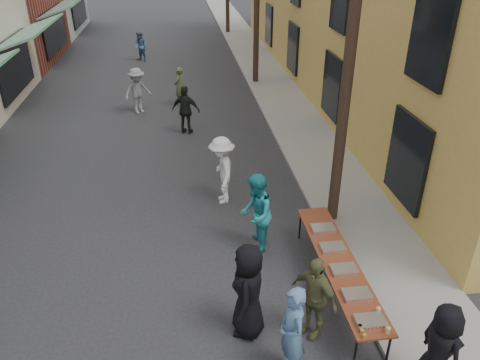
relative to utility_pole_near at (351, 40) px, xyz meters
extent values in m
plane|color=#28282B|center=(-4.30, -3.00, -4.50)|extent=(120.00, 120.00, 0.00)
cube|color=gray|center=(0.70, 12.00, -4.45)|extent=(2.20, 60.00, 0.10)
cylinder|color=#2D2116|center=(0.00, 0.00, 0.00)|extent=(0.26, 0.26, 9.00)
cube|color=brown|center=(-0.71, -2.53, -3.77)|extent=(0.70, 4.00, 0.04)
cylinder|color=black|center=(-1.00, -4.41, -4.14)|extent=(0.04, 0.04, 0.71)
cylinder|color=black|center=(-0.42, -4.41, -4.14)|extent=(0.04, 0.04, 0.71)
cylinder|color=black|center=(-1.00, -0.65, -4.14)|extent=(0.04, 0.04, 0.71)
cylinder|color=black|center=(-0.42, -0.65, -4.14)|extent=(0.04, 0.04, 0.71)
cube|color=maroon|center=(-0.71, -4.18, -3.71)|extent=(0.50, 0.33, 0.08)
cube|color=#B2B2B7|center=(-0.71, -3.53, -3.71)|extent=(0.50, 0.33, 0.08)
cube|color=tan|center=(-0.71, -2.83, -3.71)|extent=(0.50, 0.33, 0.08)
cube|color=#B2B2B7|center=(-0.71, -2.13, -3.71)|extent=(0.50, 0.33, 0.08)
cube|color=tan|center=(-0.71, -1.43, -3.71)|extent=(0.50, 0.33, 0.08)
cylinder|color=#A57F26|center=(-0.93, -4.48, -3.71)|extent=(0.07, 0.07, 0.08)
cylinder|color=#A57F26|center=(-0.93, -4.38, -3.71)|extent=(0.07, 0.07, 0.08)
cylinder|color=#A57F26|center=(-0.93, -4.28, -3.71)|extent=(0.07, 0.07, 0.08)
cylinder|color=tan|center=(-0.51, -4.43, -3.69)|extent=(0.08, 0.08, 0.12)
imported|color=black|center=(-2.64, -3.34, -3.56)|extent=(0.84, 1.05, 1.88)
imported|color=#537AA1|center=(-2.09, -4.34, -3.63)|extent=(0.50, 0.69, 1.75)
imported|color=teal|center=(-2.12, -0.92, -3.54)|extent=(0.93, 1.08, 1.91)
imported|color=white|center=(-2.65, 1.33, -3.57)|extent=(0.72, 1.22, 1.86)
imported|color=#67663B|center=(-1.51, -3.54, -3.66)|extent=(0.90, 1.04, 1.67)
imported|color=black|center=(0.05, -5.01, -3.56)|extent=(0.67, 0.90, 1.67)
imported|color=gray|center=(-5.26, 8.64, -3.60)|extent=(1.34, 1.18, 1.80)
imported|color=black|center=(-3.44, 6.24, -3.63)|extent=(1.11, 0.78, 1.74)
imported|color=#4E5732|center=(-3.63, 9.32, -3.71)|extent=(0.59, 0.68, 1.58)
imported|color=#4B6991|center=(-5.58, 16.95, -3.71)|extent=(0.98, 0.96, 1.59)
camera|label=1|loc=(-3.63, -9.56, 2.07)|focal=35.00mm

